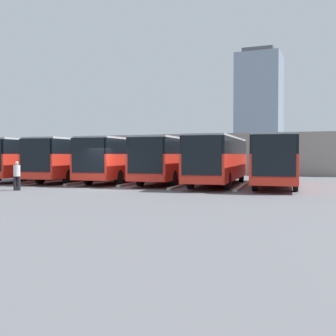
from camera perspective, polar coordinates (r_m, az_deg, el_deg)
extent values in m
plane|color=#5B5B60|center=(26.20, -8.72, -2.79)|extent=(600.00, 600.00, 0.00)
cube|color=red|center=(28.62, 14.54, 0.16)|extent=(3.77, 12.20, 1.69)
cube|color=black|center=(28.61, 14.56, 2.88)|extent=(3.72, 12.02, 1.03)
cube|color=black|center=(22.59, 14.13, 1.67)|extent=(2.24, 0.27, 2.22)
cube|color=red|center=(22.63, 14.10, -1.85)|extent=(2.42, 0.31, 0.40)
cube|color=silver|center=(28.63, 14.57, 4.03)|extent=(3.62, 11.71, 0.12)
cylinder|color=black|center=(24.92, 16.88, -1.83)|extent=(0.41, 1.11, 1.08)
cylinder|color=black|center=(25.00, 11.70, -1.78)|extent=(0.41, 1.11, 1.08)
cylinder|color=black|center=(32.35, 16.71, -1.00)|extent=(0.41, 1.11, 1.08)
cylinder|color=black|center=(32.41, 12.72, -0.97)|extent=(0.41, 1.11, 1.08)
cube|color=#9E9E99|center=(27.23, 10.00, -2.46)|extent=(0.99, 7.27, 0.15)
cube|color=red|center=(29.07, 6.91, 0.23)|extent=(3.77, 12.20, 1.69)
cube|color=black|center=(29.07, 6.92, 2.91)|extent=(3.72, 12.02, 1.03)
cube|color=black|center=(23.15, 4.53, 1.73)|extent=(2.24, 0.27, 2.22)
cube|color=red|center=(23.19, 4.52, -1.71)|extent=(2.42, 0.31, 0.40)
cube|color=silver|center=(29.09, 6.93, 4.04)|extent=(3.62, 11.71, 0.12)
cylinder|color=black|center=(25.26, 8.08, -1.72)|extent=(0.41, 1.11, 1.08)
cylinder|color=black|center=(25.68, 3.09, -1.65)|extent=(0.41, 1.11, 1.08)
cylinder|color=black|center=(32.64, 9.91, -0.93)|extent=(0.41, 1.11, 1.08)
cylinder|color=black|center=(32.96, 6.01, -0.89)|extent=(0.41, 1.11, 1.08)
cube|color=#9E9E99|center=(28.00, 2.13, -2.31)|extent=(0.99, 7.27, 0.15)
cube|color=red|center=(31.17, 0.51, 0.35)|extent=(3.77, 12.20, 1.69)
cube|color=black|center=(31.16, 0.51, 2.85)|extent=(3.72, 12.02, 1.03)
cube|color=black|center=(25.42, -3.15, 1.74)|extent=(2.24, 0.27, 2.22)
cube|color=red|center=(25.45, -3.15, -1.39)|extent=(2.42, 0.31, 0.40)
cube|color=silver|center=(31.18, 0.51, 3.91)|extent=(3.62, 11.71, 0.12)
cylinder|color=black|center=(27.32, 0.68, -1.44)|extent=(0.41, 1.11, 1.08)
cylinder|color=black|center=(28.00, -3.77, -1.36)|extent=(0.41, 1.11, 1.08)
cylinder|color=black|center=(34.54, 3.97, -0.76)|extent=(0.41, 1.11, 1.08)
cylinder|color=black|center=(35.08, 0.37, -0.71)|extent=(0.41, 1.11, 1.08)
cube|color=#9E9E99|center=(30.36, -4.13, -1.99)|extent=(0.99, 7.27, 0.15)
cube|color=red|center=(32.53, -6.01, 0.40)|extent=(3.77, 12.20, 1.69)
cube|color=black|center=(32.52, -6.01, 2.80)|extent=(3.72, 12.02, 1.03)
cube|color=black|center=(27.04, -10.82, 1.71)|extent=(2.24, 0.27, 2.22)
cube|color=red|center=(27.07, -10.81, -1.23)|extent=(2.42, 0.31, 0.40)
cube|color=silver|center=(32.54, -6.02, 3.81)|extent=(3.62, 11.71, 0.12)
cylinder|color=black|center=(28.69, -6.71, -1.29)|extent=(0.41, 1.11, 1.08)
cylinder|color=black|center=(29.64, -10.73, -1.21)|extent=(0.41, 1.11, 1.08)
cylinder|color=black|center=(35.66, -2.07, -0.67)|extent=(0.41, 1.11, 1.08)
cylinder|color=black|center=(36.42, -5.44, -0.62)|extent=(0.41, 1.11, 1.08)
cube|color=#9E9E99|center=(32.00, -10.56, -1.82)|extent=(0.99, 7.27, 0.15)
cube|color=red|center=(34.22, -11.98, 0.44)|extent=(3.77, 12.20, 1.69)
cube|color=black|center=(34.21, -12.00, 2.72)|extent=(3.72, 12.02, 1.03)
cube|color=black|center=(29.04, -17.59, 1.67)|extent=(2.24, 0.27, 2.22)
cube|color=red|center=(29.07, -17.57, -1.07)|extent=(2.42, 0.31, 0.40)
cube|color=silver|center=(34.23, -12.01, 3.68)|extent=(3.62, 11.71, 0.12)
cylinder|color=black|center=(30.44, -13.40, -1.15)|extent=(0.41, 1.11, 1.08)
cylinder|color=black|center=(31.61, -16.96, -1.07)|extent=(0.41, 1.11, 1.08)
cylinder|color=black|center=(37.09, -7.73, -0.59)|extent=(0.41, 1.11, 1.08)
cylinder|color=black|center=(38.06, -10.84, -0.54)|extent=(0.41, 1.11, 1.08)
cube|color=#9E9E99|center=(33.95, -16.37, -1.66)|extent=(0.99, 7.27, 0.15)
cube|color=red|center=(36.32, -17.24, 0.48)|extent=(3.77, 12.20, 1.69)
cube|color=black|center=(36.32, -17.27, 2.62)|extent=(3.72, 12.02, 1.03)
cube|color=silver|center=(36.33, -17.27, 3.53)|extent=(3.62, 11.71, 0.12)
cylinder|color=black|center=(32.64, -19.17, -1.00)|extent=(0.41, 1.11, 1.08)
cylinder|color=black|center=(38.95, -12.84, -0.50)|extent=(0.41, 1.11, 1.08)
cylinder|color=black|center=(40.08, -15.66, -0.46)|extent=(0.41, 1.11, 1.08)
cylinder|color=black|center=(26.08, -19.55, -1.98)|extent=(0.26, 0.26, 0.83)
cylinder|color=black|center=(26.13, -20.00, -1.98)|extent=(0.26, 0.26, 0.83)
cylinder|color=silver|center=(26.07, -19.80, -0.34)|extent=(0.52, 0.52, 0.66)
sphere|color=tan|center=(26.06, -19.81, 0.62)|extent=(0.22, 0.22, 0.22)
cube|color=gray|center=(49.01, 6.21, 1.89)|extent=(28.91, 9.24, 4.30)
cube|color=silver|center=(54.96, 7.96, 3.86)|extent=(28.91, 3.00, 0.24)
cylinder|color=slate|center=(54.47, 18.62, 1.66)|extent=(0.20, 0.20, 4.05)
cylinder|color=slate|center=(59.22, -1.33, 1.77)|extent=(0.20, 0.20, 4.05)
cube|color=#7F8EA3|center=(201.86, 12.25, 8.05)|extent=(19.77, 19.77, 48.13)
cube|color=#4C4C51|center=(206.14, 12.30, 15.05)|extent=(13.84, 13.84, 2.40)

